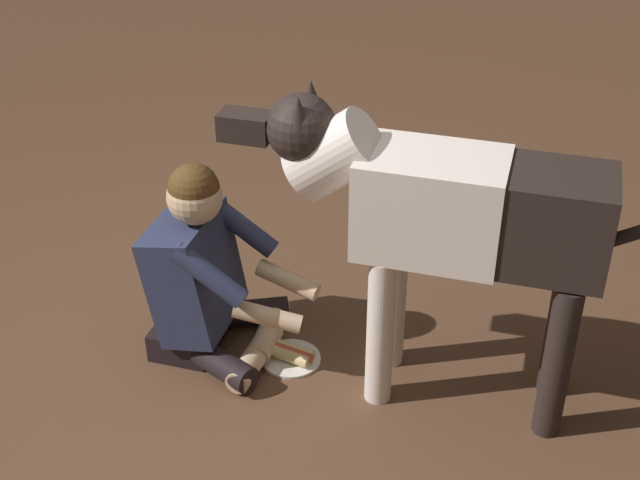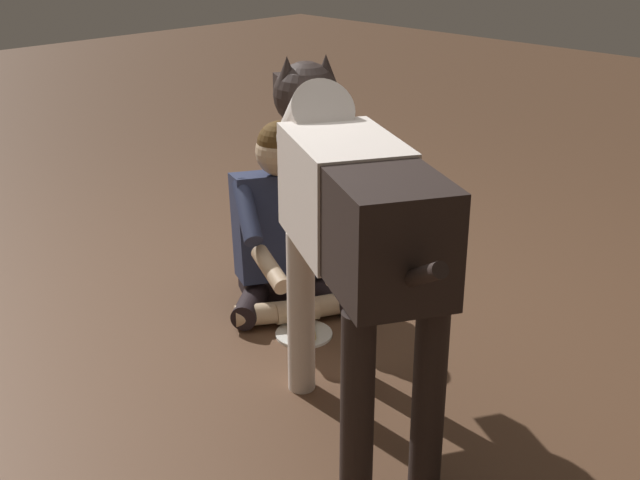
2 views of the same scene
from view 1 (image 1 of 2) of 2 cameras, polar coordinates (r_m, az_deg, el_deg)
The scene contains 4 objects.
ground_plane at distance 3.44m, azimuth -6.85°, elevation -9.76°, with size 15.05×15.05×0.00m, color brown.
person_sitting_on_floor at distance 3.45m, azimuth -7.43°, elevation -2.42°, with size 0.72×0.63×0.83m.
large_dog at distance 3.01m, azimuth 8.23°, elevation 1.55°, with size 1.38×0.82×1.18m.
hot_dog_on_plate at distance 3.54m, azimuth -1.91°, elevation -7.51°, with size 0.24×0.24×0.06m.
Camera 1 is at (0.14, 2.57, 2.28)m, focal length 49.03 mm.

